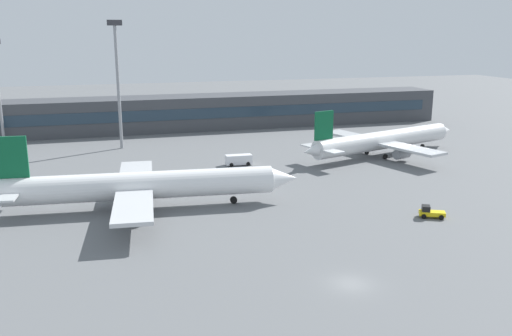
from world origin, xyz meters
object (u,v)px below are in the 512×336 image
at_px(airplane_mid, 384,140).
at_px(baggage_tug_yellow, 430,212).
at_px(floodlight_tower_west, 118,76).
at_px(airplane_near, 144,186).
at_px(service_van_white, 239,160).

relative_size(airplane_mid, baggage_tug_yellow, 11.10).
relative_size(baggage_tug_yellow, floodlight_tower_west, 0.14).
xyz_separation_m(airplane_near, airplane_mid, (52.70, 22.73, -0.23)).
bearing_deg(service_van_white, baggage_tug_yellow, -64.43).
relative_size(service_van_white, floodlight_tower_west, 0.18).
distance_m(baggage_tug_yellow, service_van_white, 42.74).
xyz_separation_m(baggage_tug_yellow, service_van_white, (-18.45, 38.56, 0.31)).
height_order(baggage_tug_yellow, floodlight_tower_west, floodlight_tower_west).
bearing_deg(baggage_tug_yellow, airplane_mid, 70.31).
xyz_separation_m(airplane_mid, service_van_white, (-32.18, 0.16, -2.23)).
height_order(service_van_white, floodlight_tower_west, floodlight_tower_west).
bearing_deg(airplane_mid, airplane_near, -156.67).
distance_m(airplane_mid, floodlight_tower_west, 60.03).
distance_m(airplane_mid, baggage_tug_yellow, 40.86).
height_order(airplane_near, service_van_white, airplane_near).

